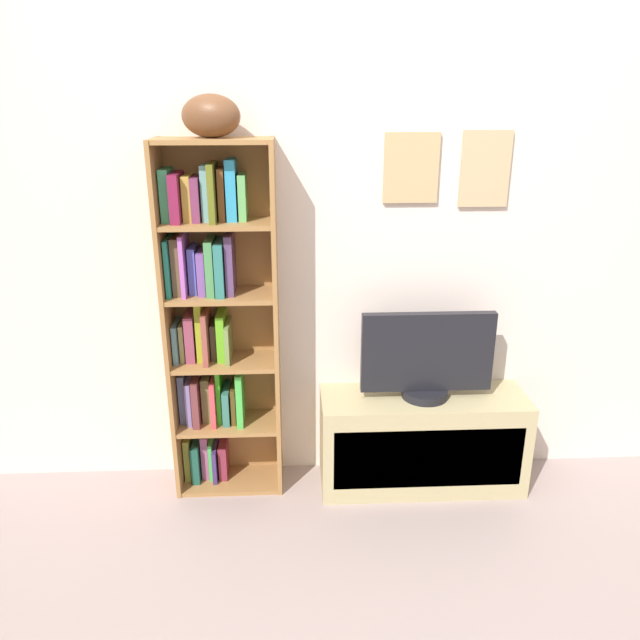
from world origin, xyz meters
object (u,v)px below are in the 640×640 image
at_px(bookshelf, 214,321).
at_px(football, 211,116).
at_px(television, 427,357).
at_px(tv_stand, 422,440).

bearing_deg(bookshelf, football, -33.46).
relative_size(football, television, 0.41).
bearing_deg(football, tv_stand, -2.84).
xyz_separation_m(bookshelf, football, (0.04, -0.03, 0.90)).
bearing_deg(football, bookshelf, 146.54).
relative_size(bookshelf, television, 2.69).
height_order(bookshelf, tv_stand, bookshelf).
height_order(tv_stand, television, television).
relative_size(football, tv_stand, 0.26).
xyz_separation_m(bookshelf, tv_stand, (0.99, -0.08, -0.62)).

